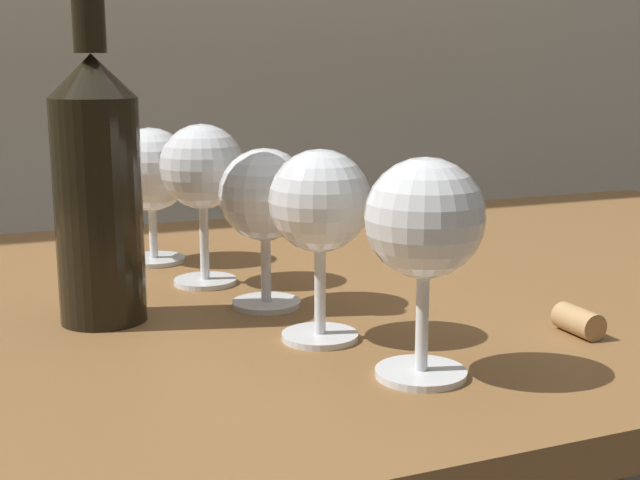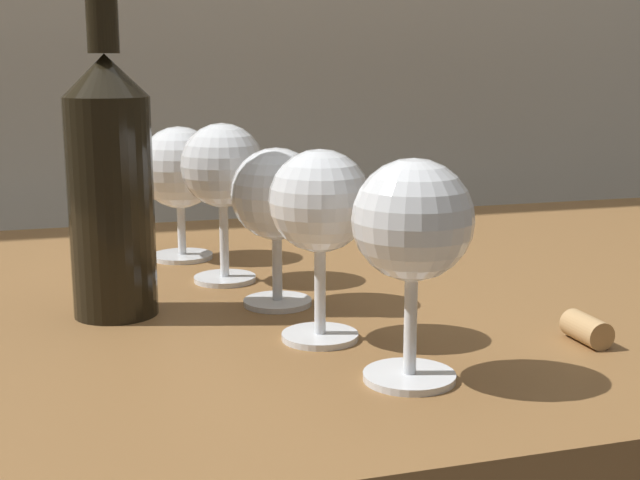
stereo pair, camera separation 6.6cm
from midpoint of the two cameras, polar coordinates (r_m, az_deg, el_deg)
dining_table at (r=0.86m, az=1.86°, el=-8.99°), size 1.52×0.77×0.75m
wine_glass_amber at (r=0.57m, az=9.45°, el=0.92°), size 0.08×0.08×0.15m
wine_glass_merlot at (r=0.66m, az=2.89°, el=2.27°), size 0.08×0.08×0.15m
wine_glass_cabernet at (r=0.75m, az=-0.40°, el=2.79°), size 0.08×0.08×0.14m
wine_glass_white at (r=0.84m, az=-4.25°, el=4.81°), size 0.08×0.08×0.16m
wine_glass_rose at (r=0.95m, az=-7.33°, el=4.61°), size 0.09×0.09×0.15m
wine_bottle at (r=0.74m, az=-11.27°, el=4.09°), size 0.07×0.07×0.32m
cork at (r=0.71m, az=19.85°, el=-5.63°), size 0.02×0.04×0.02m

